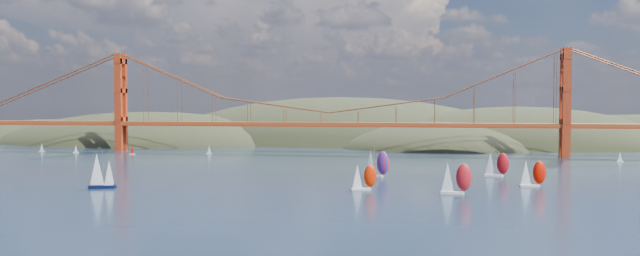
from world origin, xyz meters
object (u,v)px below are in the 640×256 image
object	(u,v)px
sloop_navy	(100,171)
racer_2	(532,173)
racer_1	(455,178)
racer_0	(363,177)
racer_3	(496,164)
racer_rwb	(376,163)

from	to	relation	value
sloop_navy	racer_2	world-z (taller)	sloop_navy
sloop_navy	racer_1	bearing A→B (deg)	-11.67
racer_2	racer_0	bearing A→B (deg)	-170.75
sloop_navy	racer_3	world-z (taller)	sloop_navy
sloop_navy	racer_2	bearing A→B (deg)	-3.73
sloop_navy	racer_3	bearing A→B (deg)	7.60
racer_3	racer_2	bearing A→B (deg)	-62.46
racer_0	racer_1	size ratio (longest dim) A/B	0.85
sloop_navy	racer_rwb	bearing A→B (deg)	12.74
racer_3	sloop_navy	bearing A→B (deg)	-148.39
racer_3	racer_1	bearing A→B (deg)	-100.49
racer_2	racer_rwb	world-z (taller)	racer_rwb
racer_0	racer_2	bearing A→B (deg)	3.52
sloop_navy	racer_rwb	distance (m)	96.25
sloop_navy	racer_1	world-z (taller)	sloop_navy
racer_0	racer_3	distance (m)	62.22
racer_3	racer_rwb	distance (m)	44.61
racer_2	racer_rwb	xyz separation A→B (m)	(-52.20, 18.28, 0.58)
racer_0	sloop_navy	bearing A→B (deg)	173.28
racer_1	racer_3	distance (m)	49.99
racer_3	racer_rwb	world-z (taller)	racer_rwb
racer_2	racer_1	bearing A→B (deg)	-148.81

